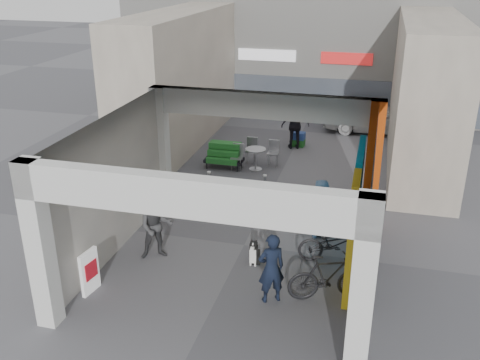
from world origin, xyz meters
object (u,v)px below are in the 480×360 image
(man_back_turned, at_px, (156,226))
(man_elderly, at_px, (321,208))
(produce_stand, at_px, (224,158))
(border_collie, at_px, (254,254))
(bicycle_rear, at_px, (328,277))
(white_van, at_px, (373,116))
(man_with_dog, at_px, (271,268))
(man_crates, at_px, (295,125))
(cafe_set, at_px, (254,158))
(bicycle_front, at_px, (335,244))

(man_back_turned, height_order, man_elderly, man_back_turned)
(produce_stand, distance_m, border_collie, 6.44)
(man_back_turned, bearing_deg, bicycle_rear, -36.04)
(man_back_turned, xyz_separation_m, white_van, (4.78, 11.80, -0.14))
(border_collie, xyz_separation_m, man_with_dog, (0.69, -1.37, 0.53))
(border_collie, height_order, bicycle_rear, bicycle_rear)
(man_crates, relative_size, bicycle_rear, 1.03)
(cafe_set, xyz_separation_m, bicycle_rear, (3.34, -7.30, 0.21))
(bicycle_front, bearing_deg, bicycle_rear, 165.83)
(border_collie, height_order, man_back_turned, man_back_turned)
(man_back_turned, bearing_deg, white_van, 41.19)
(produce_stand, xyz_separation_m, man_with_dog, (3.16, -7.31, 0.45))
(border_collie, relative_size, bicycle_rear, 0.38)
(man_crates, xyz_separation_m, bicycle_rear, (2.27, -9.57, -0.38))
(produce_stand, xyz_separation_m, man_elderly, (3.82, -4.10, 0.44))
(man_with_dog, distance_m, bicycle_front, 2.33)
(man_elderly, bearing_deg, man_back_turned, -169.09)
(man_crates, height_order, bicycle_front, man_crates)
(border_collie, xyz_separation_m, man_crates, (-0.42, 8.60, 0.64))
(cafe_set, xyz_separation_m, man_crates, (1.07, 2.27, 0.59))
(produce_stand, bearing_deg, man_elderly, -25.45)
(cafe_set, height_order, produce_stand, cafe_set)
(man_elderly, xyz_separation_m, bicycle_rear, (0.51, -2.81, -0.25))
(bicycle_rear, distance_m, white_van, 12.50)
(bicycle_front, bearing_deg, man_elderly, 8.74)
(man_with_dog, height_order, man_back_turned, man_back_turned)
(produce_stand, bearing_deg, bicycle_front, -29.23)
(border_collie, bearing_deg, produce_stand, 101.58)
(border_collie, distance_m, man_back_turned, 2.45)
(cafe_set, height_order, man_back_turned, man_back_turned)
(cafe_set, distance_m, white_van, 6.50)
(produce_stand, distance_m, bicycle_front, 6.86)
(produce_stand, distance_m, man_with_dog, 7.98)
(man_elderly, bearing_deg, bicycle_rear, -98.54)
(man_back_turned, xyz_separation_m, bicycle_rear, (4.22, -0.69, -0.30))
(man_back_turned, relative_size, man_elderly, 1.07)
(bicycle_rear, relative_size, white_van, 0.44)
(white_van, bearing_deg, man_elderly, 171.34)
(man_back_turned, relative_size, man_crates, 0.91)
(man_crates, bearing_deg, bicycle_front, 88.54)
(bicycle_front, height_order, bicycle_rear, bicycle_rear)
(produce_stand, height_order, border_collie, produce_stand)
(man_crates, height_order, white_van, man_crates)
(produce_stand, relative_size, bicycle_rear, 0.75)
(man_with_dog, xyz_separation_m, man_elderly, (0.65, 3.20, -0.01))
(man_crates, bearing_deg, man_with_dog, 78.96)
(man_with_dog, relative_size, man_back_turned, 0.96)
(border_collie, bearing_deg, white_van, 67.12)
(produce_stand, height_order, man_elderly, man_elderly)
(bicycle_rear, bearing_deg, man_with_dog, 86.93)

